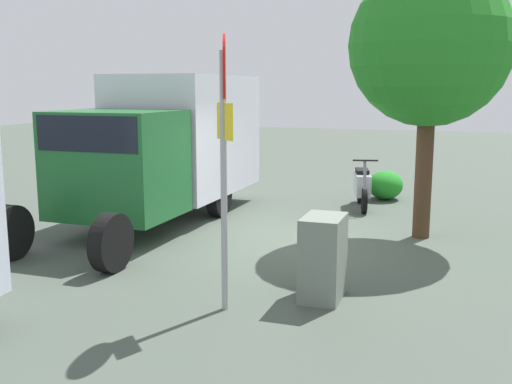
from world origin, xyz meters
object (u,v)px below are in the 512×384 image
box_truck_near (167,142)px  bike_rack_hoop (314,269)px  street_tree (430,47)px  utility_cabinet (323,257)px  motorcycle (362,186)px  stop_sign (224,130)px

box_truck_near → bike_rack_hoop: bearing=56.9°
street_tree → utility_cabinet: size_ratio=4.45×
utility_cabinet → bike_rack_hoop: size_ratio=1.30×
motorcycle → utility_cabinet: size_ratio=1.61×
stop_sign → motorcycle: bearing=176.2°
motorcycle → street_tree: size_ratio=0.36×
box_truck_near → bike_rack_hoop: box_truck_near is taller
stop_sign → bike_rack_hoop: bearing=163.0°
box_truck_near → motorcycle: size_ratio=3.87×
box_truck_near → utility_cabinet: bearing=48.7°
street_tree → utility_cabinet: 4.89m
box_truck_near → street_tree: 5.52m
bike_rack_hoop → utility_cabinet: bearing=19.2°
motorcycle → bike_rack_hoop: 5.01m
street_tree → bike_rack_hoop: size_ratio=5.79×
stop_sign → street_tree: size_ratio=0.69×
stop_sign → bike_rack_hoop: (-2.03, 0.62, -2.25)m
box_truck_near → utility_cabinet: box_truck_near is taller
box_truck_near → utility_cabinet: size_ratio=6.21×
stop_sign → street_tree: (-4.62, 1.99, 1.21)m
bike_rack_hoop → street_tree: bearing=152.2°
utility_cabinet → motorcycle: bearing=-174.6°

